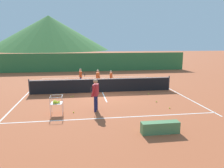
% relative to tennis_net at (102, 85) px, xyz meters
% --- Properties ---
extents(ground_plane, '(120.00, 120.00, 0.00)m').
position_rel_tennis_net_xyz_m(ground_plane, '(0.00, 0.00, -0.50)').
color(ground_plane, '#B25633').
extents(line_baseline_near, '(10.24, 0.08, 0.01)m').
position_rel_tennis_net_xyz_m(line_baseline_near, '(0.00, -5.24, -0.50)').
color(line_baseline_near, white).
rests_on(line_baseline_near, ground).
extents(line_baseline_far, '(10.24, 0.08, 0.01)m').
position_rel_tennis_net_xyz_m(line_baseline_far, '(0.00, 6.44, -0.50)').
color(line_baseline_far, white).
rests_on(line_baseline_far, ground).
extents(line_sideline_west, '(0.08, 11.68, 0.01)m').
position_rel_tennis_net_xyz_m(line_sideline_west, '(-5.12, 0.00, -0.50)').
color(line_sideline_west, white).
rests_on(line_sideline_west, ground).
extents(line_sideline_east, '(0.08, 11.68, 0.01)m').
position_rel_tennis_net_xyz_m(line_sideline_east, '(5.12, 0.00, -0.50)').
color(line_sideline_east, white).
rests_on(line_sideline_east, ground).
extents(line_service_center, '(0.08, 5.18, 0.01)m').
position_rel_tennis_net_xyz_m(line_service_center, '(0.00, 0.00, -0.50)').
color(line_service_center, white).
rests_on(line_service_center, ground).
extents(tennis_net, '(9.86, 0.08, 1.05)m').
position_rel_tennis_net_xyz_m(tennis_net, '(0.00, 0.00, 0.00)').
color(tennis_net, '#333338').
rests_on(tennis_net, ground).
extents(instructor, '(0.45, 0.82, 1.65)m').
position_rel_tennis_net_xyz_m(instructor, '(-0.76, -4.07, 0.49)').
color(instructor, '#191E4C').
rests_on(instructor, ground).
extents(student_0, '(0.46, 0.62, 1.36)m').
position_rel_tennis_net_xyz_m(student_0, '(-1.47, 2.74, 0.32)').
color(student_0, navy).
rests_on(student_0, ground).
extents(student_1, '(0.38, 0.55, 1.36)m').
position_rel_tennis_net_xyz_m(student_1, '(-0.16, 1.80, 0.32)').
color(student_1, black).
rests_on(student_1, ground).
extents(student_2, '(0.32, 0.49, 1.21)m').
position_rel_tennis_net_xyz_m(student_2, '(0.94, 2.28, 0.23)').
color(student_2, black).
rests_on(student_2, ground).
extents(ball_cart, '(0.58, 0.58, 0.90)m').
position_rel_tennis_net_xyz_m(ball_cart, '(-2.71, -4.27, 0.09)').
color(ball_cart, '#B7B7BC').
rests_on(ball_cart, ground).
extents(tennis_ball_0, '(0.07, 0.07, 0.07)m').
position_rel_tennis_net_xyz_m(tennis_ball_0, '(-0.47, -0.67, -0.47)').
color(tennis_ball_0, yellow).
rests_on(tennis_ball_0, ground).
extents(tennis_ball_1, '(0.07, 0.07, 0.07)m').
position_rel_tennis_net_xyz_m(tennis_ball_1, '(-1.89, -4.25, -0.47)').
color(tennis_ball_1, yellow).
rests_on(tennis_ball_1, ground).
extents(tennis_ball_2, '(0.07, 0.07, 0.07)m').
position_rel_tennis_net_xyz_m(tennis_ball_2, '(3.02, -1.09, -0.47)').
color(tennis_ball_2, yellow).
rests_on(tennis_ball_2, ground).
extents(tennis_ball_3, '(0.07, 0.07, 0.07)m').
position_rel_tennis_net_xyz_m(tennis_ball_3, '(2.89, -3.00, -0.47)').
color(tennis_ball_3, yellow).
rests_on(tennis_ball_3, ground).
extents(tennis_ball_4, '(0.07, 0.07, 0.07)m').
position_rel_tennis_net_xyz_m(tennis_ball_4, '(-2.00, -0.99, -0.47)').
color(tennis_ball_4, yellow).
rests_on(tennis_ball_4, ground).
extents(tennis_ball_5, '(0.07, 0.07, 0.07)m').
position_rel_tennis_net_xyz_m(tennis_ball_5, '(-2.13, -1.15, -0.47)').
color(tennis_ball_5, yellow).
rests_on(tennis_ball_5, ground).
extents(tennis_ball_6, '(0.07, 0.07, 0.07)m').
position_rel_tennis_net_xyz_m(tennis_ball_6, '(3.16, -4.29, -0.47)').
color(tennis_ball_6, yellow).
rests_on(tennis_ball_6, ground).
extents(windscreen_fence, '(22.53, 0.08, 2.15)m').
position_rel_tennis_net_xyz_m(windscreen_fence, '(0.00, 10.93, 0.57)').
color(windscreen_fence, '#33753D').
rests_on(windscreen_fence, ground).
extents(courtside_bench, '(1.50, 0.36, 0.46)m').
position_rel_tennis_net_xyz_m(courtside_bench, '(1.51, -7.21, -0.27)').
color(courtside_bench, '#4C7F4C').
rests_on(courtside_bench, ground).
extents(hill_0, '(46.73, 46.73, 13.34)m').
position_rel_tennis_net_xyz_m(hill_0, '(-13.26, 75.99, 6.17)').
color(hill_0, '#427A38').
rests_on(hill_0, ground).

